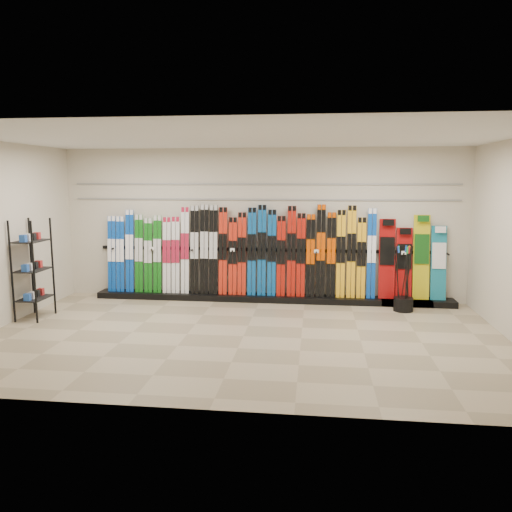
# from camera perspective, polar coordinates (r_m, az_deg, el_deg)

# --- Properties ---
(floor) EXTENTS (8.00, 8.00, 0.00)m
(floor) POSITION_cam_1_polar(r_m,az_deg,el_deg) (7.78, -1.45, -9.15)
(floor) COLOR gray
(floor) RESTS_ON ground
(back_wall) EXTENTS (8.00, 0.00, 8.00)m
(back_wall) POSITION_cam_1_polar(r_m,az_deg,el_deg) (9.93, 0.59, 3.61)
(back_wall) COLOR beige
(back_wall) RESTS_ON floor
(ceiling) EXTENTS (8.00, 8.00, 0.00)m
(ceiling) POSITION_cam_1_polar(r_m,az_deg,el_deg) (7.43, -1.54, 13.44)
(ceiling) COLOR silver
(ceiling) RESTS_ON back_wall
(ski_rack_base) EXTENTS (8.00, 0.40, 0.12)m
(ski_rack_base) POSITION_cam_1_polar(r_m,az_deg,el_deg) (9.92, 1.74, -4.83)
(ski_rack_base) COLOR black
(ski_rack_base) RESTS_ON floor
(skis) EXTENTS (5.37, 0.18, 1.79)m
(skis) POSITION_cam_1_polar(r_m,az_deg,el_deg) (9.85, -1.92, 0.33)
(skis) COLOR #0A45B2
(skis) RESTS_ON ski_rack_base
(snowboards) EXTENTS (1.25, 0.25, 1.60)m
(snowboards) POSITION_cam_1_polar(r_m,az_deg,el_deg) (9.98, 17.41, -0.49)
(snowboards) COLOR #990C0C
(snowboards) RESTS_ON ski_rack_base
(accessory_rack) EXTENTS (0.40, 0.60, 1.72)m
(accessory_rack) POSITION_cam_1_polar(r_m,az_deg,el_deg) (9.40, -24.15, -1.38)
(accessory_rack) COLOR black
(accessory_rack) RESTS_ON floor
(pole_bin) EXTENTS (0.35, 0.35, 0.25)m
(pole_bin) POSITION_cam_1_polar(r_m,az_deg,el_deg) (9.57, 16.48, -5.31)
(pole_bin) COLOR black
(pole_bin) RESTS_ON floor
(ski_poles) EXTENTS (0.34, 0.24, 1.18)m
(ski_poles) POSITION_cam_1_polar(r_m,az_deg,el_deg) (9.46, 16.62, -2.47)
(ski_poles) COLOR black
(ski_poles) RESTS_ON pole_bin
(slatwall_rail_0) EXTENTS (7.60, 0.02, 0.03)m
(slatwall_rail_0) POSITION_cam_1_polar(r_m,az_deg,el_deg) (9.87, 0.58, 6.49)
(slatwall_rail_0) COLOR gray
(slatwall_rail_0) RESTS_ON back_wall
(slatwall_rail_1) EXTENTS (7.60, 0.02, 0.03)m
(slatwall_rail_1) POSITION_cam_1_polar(r_m,az_deg,el_deg) (9.87, 0.59, 8.23)
(slatwall_rail_1) COLOR gray
(slatwall_rail_1) RESTS_ON back_wall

